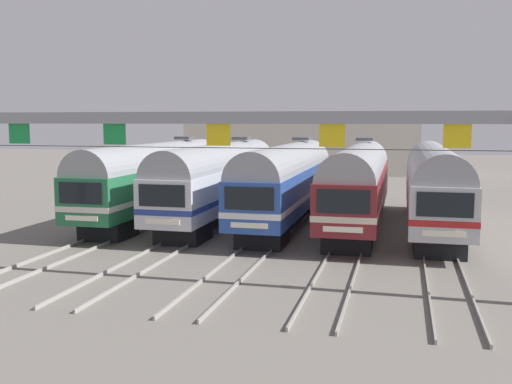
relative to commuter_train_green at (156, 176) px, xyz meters
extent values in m
plane|color=slate|center=(8.35, 0.00, -2.69)|extent=(160.00, 160.00, 0.00)
cube|color=gray|center=(-0.72, 17.00, -2.61)|extent=(0.07, 70.00, 0.15)
cube|color=gray|center=(0.72, 17.00, -2.61)|extent=(0.07, 70.00, 0.15)
cube|color=gray|center=(3.46, 17.00, -2.61)|extent=(0.07, 70.00, 0.15)
cube|color=gray|center=(4.89, 17.00, -2.61)|extent=(0.07, 70.00, 0.15)
cube|color=gray|center=(7.63, 17.00, -2.61)|extent=(0.07, 70.00, 0.15)
cube|color=gray|center=(9.07, 17.00, -2.61)|extent=(0.07, 70.00, 0.15)
cube|color=gray|center=(11.81, 17.00, -2.61)|extent=(0.07, 70.00, 0.15)
cube|color=gray|center=(13.24, 17.00, -2.61)|extent=(0.07, 70.00, 0.15)
cube|color=gray|center=(15.99, 17.00, -2.61)|extent=(0.07, 70.00, 0.15)
cube|color=gray|center=(17.42, 17.00, -2.61)|extent=(0.07, 70.00, 0.15)
cube|color=#236B42|center=(0.00, 0.00, -0.46)|extent=(2.85, 18.00, 2.35)
cube|color=silver|center=(0.00, 0.00, -0.82)|extent=(2.88, 18.02, 0.28)
cylinder|color=gray|center=(0.00, 0.00, 0.71)|extent=(2.74, 17.64, 2.74)
cube|color=black|center=(0.00, -9.02, 0.01)|extent=(2.28, 0.06, 1.03)
cube|color=silver|center=(0.00, -9.02, -1.21)|extent=(1.71, 0.05, 0.24)
cube|color=black|center=(0.00, -6.30, -2.16)|extent=(2.28, 2.60, 1.05)
cube|color=black|center=(0.00, 6.30, -2.16)|extent=(2.28, 2.60, 1.05)
cube|color=#4C4C51|center=(0.00, 5.04, 2.26)|extent=(1.10, 1.10, 0.20)
cube|color=silver|center=(4.18, 0.00, -0.46)|extent=(2.85, 18.00, 2.35)
cube|color=navy|center=(4.18, 0.00, -0.82)|extent=(2.88, 18.02, 0.28)
cylinder|color=gray|center=(4.18, 0.00, 0.71)|extent=(2.74, 17.64, 2.74)
cube|color=black|center=(4.18, -9.02, 0.01)|extent=(2.28, 0.06, 1.03)
cube|color=silver|center=(4.18, -9.02, -1.21)|extent=(1.71, 0.05, 0.24)
cube|color=black|center=(4.18, -6.30, -2.16)|extent=(2.28, 2.60, 1.05)
cube|color=black|center=(4.18, 6.30, -2.16)|extent=(2.28, 2.60, 1.05)
cube|color=#4C4C51|center=(4.18, 5.04, 2.26)|extent=(1.10, 1.10, 0.20)
cube|color=#284C9E|center=(8.35, 0.00, -0.46)|extent=(2.85, 18.00, 2.35)
cube|color=white|center=(8.35, 0.00, -0.82)|extent=(2.88, 18.02, 0.28)
cylinder|color=gray|center=(8.35, 0.00, 0.71)|extent=(2.74, 17.64, 2.74)
cube|color=black|center=(8.35, -9.02, 0.01)|extent=(2.28, 0.06, 1.03)
cube|color=silver|center=(8.35, -9.02, -1.21)|extent=(1.71, 0.05, 0.24)
cube|color=black|center=(8.35, -6.30, -2.16)|extent=(2.28, 2.60, 1.05)
cube|color=black|center=(8.35, 6.30, -2.16)|extent=(2.28, 2.60, 1.05)
cube|color=#4C4C51|center=(8.35, 5.04, 2.26)|extent=(1.10, 1.10, 0.20)
cube|color=maroon|center=(12.53, 0.00, -0.46)|extent=(2.85, 18.00, 2.35)
cube|color=beige|center=(12.53, 0.00, -0.82)|extent=(2.88, 18.02, 0.28)
cylinder|color=gray|center=(12.53, 0.00, 0.71)|extent=(2.74, 17.64, 2.74)
cube|color=black|center=(12.53, -9.02, 0.01)|extent=(2.28, 0.06, 1.03)
cube|color=silver|center=(12.53, -9.02, -1.21)|extent=(1.71, 0.05, 0.24)
cube|color=black|center=(12.53, -6.30, -2.16)|extent=(2.28, 2.60, 1.05)
cube|color=black|center=(12.53, 6.30, -2.16)|extent=(2.28, 2.60, 1.05)
cube|color=#4C4C51|center=(12.53, 5.04, 2.26)|extent=(1.10, 1.10, 0.20)
cube|color=#B2B5BA|center=(16.70, 0.00, -0.46)|extent=(2.85, 18.00, 2.35)
cube|color=#B21E1E|center=(16.70, 0.00, -0.82)|extent=(2.88, 18.02, 0.28)
cylinder|color=gray|center=(16.70, 0.00, 0.71)|extent=(2.74, 17.64, 2.74)
cube|color=black|center=(16.70, -9.02, 0.01)|extent=(2.28, 0.06, 1.03)
cube|color=silver|center=(16.70, -9.02, -1.21)|extent=(1.71, 0.05, 0.24)
cube|color=black|center=(16.70, -6.30, -2.16)|extent=(2.28, 2.60, 1.05)
cube|color=black|center=(16.70, 6.30, -2.16)|extent=(2.28, 2.60, 1.05)
cube|color=gray|center=(8.35, -13.50, 3.56)|extent=(21.50, 0.32, 0.44)
cube|color=#198C3F|center=(0.00, -13.50, 2.94)|extent=(0.90, 0.08, 0.80)
cube|color=#198C3F|center=(4.18, -13.50, 2.94)|extent=(0.90, 0.08, 0.80)
cube|color=yellow|center=(8.35, -13.50, 2.94)|extent=(0.90, 0.08, 0.80)
cube|color=yellow|center=(12.53, -13.50, 2.94)|extent=(0.90, 0.08, 0.80)
cube|color=yellow|center=(16.70, -13.50, 2.94)|extent=(0.90, 0.08, 0.80)
cylinder|color=#3F382D|center=(8.35, -13.50, 2.46)|extent=(21.50, 0.03, 0.03)
cube|color=beige|center=(3.22, 37.38, 0.91)|extent=(27.26, 10.00, 7.20)
camera|label=1|loc=(14.94, -34.46, 3.45)|focal=41.76mm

